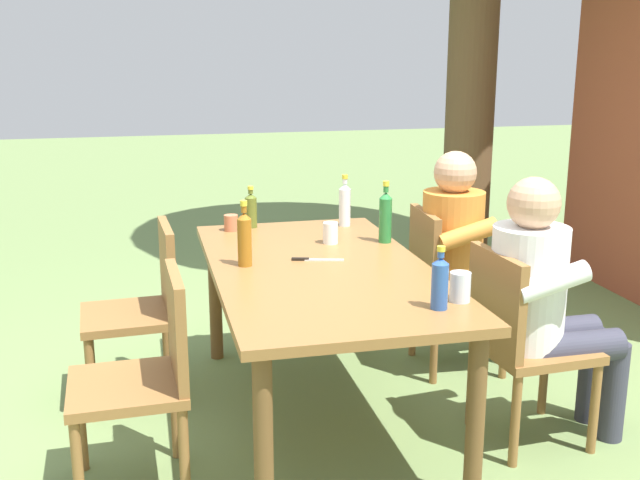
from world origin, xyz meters
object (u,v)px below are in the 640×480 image
at_px(chair_near_right, 147,370).
at_px(bottle_clear, 345,204).
at_px(bottle_amber, 245,238).
at_px(bottle_blue, 440,282).
at_px(cup_white, 330,233).
at_px(bottle_olive, 251,210).
at_px(cup_glass, 460,287).
at_px(cup_terracotta, 231,223).
at_px(bottle_green, 385,216).
at_px(person_in_white_shirt, 466,249).
at_px(person_in_plaid_shirt, 544,297).
at_px(chair_far_right, 519,337).
at_px(table_knife, 313,260).
at_px(chair_near_left, 144,303).
at_px(chair_far_left, 445,281).
at_px(dining_table, 320,283).

height_order(chair_near_right, bottle_clear, bottle_clear).
xyz_separation_m(bottle_amber, bottle_blue, (0.74, 0.63, -0.02)).
bearing_deg(cup_white, bottle_olive, -142.67).
bearing_deg(cup_glass, bottle_amber, -132.69).
distance_m(cup_white, cup_terracotta, 0.59).
distance_m(bottle_blue, bottle_green, 1.01).
xyz_separation_m(bottle_amber, cup_white, (-0.30, 0.47, -0.07)).
xyz_separation_m(person_in_white_shirt, person_in_plaid_shirt, (0.81, 0.00, 0.00)).
distance_m(chair_far_right, cup_terracotta, 1.63).
distance_m(cup_white, table_knife, 0.33).
bearing_deg(bottle_olive, bottle_clear, 80.99).
distance_m(chair_near_left, cup_terracotta, 0.66).
bearing_deg(chair_far_left, cup_glass, -19.86).
distance_m(chair_far_left, cup_glass, 1.12).
relative_size(cup_terracotta, cup_glass, 0.74).
xyz_separation_m(chair_far_right, cup_glass, (0.19, -0.36, 0.31)).
bearing_deg(cup_glass, bottle_olive, -156.97).
bearing_deg(person_in_white_shirt, chair_near_left, -90.16).
relative_size(person_in_plaid_shirt, table_knife, 4.97).
relative_size(person_in_plaid_shirt, bottle_clear, 4.17).
distance_m(person_in_white_shirt, cup_terracotta, 1.25).
height_order(bottle_green, bottle_clear, bottle_green).
xyz_separation_m(chair_near_left, bottle_amber, (0.33, 0.45, 0.38)).
bearing_deg(dining_table, bottle_olive, -166.95).
bearing_deg(cup_white, chair_far_left, 92.79).
xyz_separation_m(bottle_green, bottle_olive, (-0.48, -0.61, -0.04)).
bearing_deg(bottle_green, chair_far_left, 101.05).
height_order(bottle_blue, cup_terracotta, bottle_blue).
relative_size(chair_far_right, bottle_green, 2.80).
bearing_deg(bottle_blue, chair_near_right, -103.39).
xyz_separation_m(chair_far_left, chair_far_right, (0.82, 0.00, 0.00)).
height_order(chair_near_right, bottle_amber, bottle_amber).
bearing_deg(cup_terracotta, table_knife, 23.92).
relative_size(cup_white, cup_terracotta, 1.25).
bearing_deg(chair_far_right, bottle_amber, -114.14).
bearing_deg(bottle_olive, bottle_green, 51.78).
height_order(chair_near_right, bottle_green, bottle_green).
xyz_separation_m(bottle_clear, table_knife, (0.64, -0.32, -0.12)).
xyz_separation_m(dining_table, bottle_green, (-0.34, 0.42, 0.22)).
xyz_separation_m(chair_near_right, person_in_plaid_shirt, (0.00, 1.66, 0.17)).
relative_size(chair_far_right, bottle_blue, 3.59).
bearing_deg(chair_far_left, person_in_white_shirt, 87.44).
height_order(bottle_green, bottle_olive, bottle_green).
bearing_deg(person_in_white_shirt, chair_near_right, -64.02).
xyz_separation_m(person_in_plaid_shirt, bottle_olive, (-1.22, -1.08, 0.18)).
xyz_separation_m(chair_far_right, person_in_plaid_shirt, (-0.00, 0.11, 0.17)).
distance_m(person_in_white_shirt, bottle_amber, 1.27).
relative_size(person_in_white_shirt, bottle_clear, 4.17).
xyz_separation_m(chair_far_right, table_knife, (-0.51, -0.79, 0.26)).
relative_size(chair_near_right, chair_near_left, 1.00).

